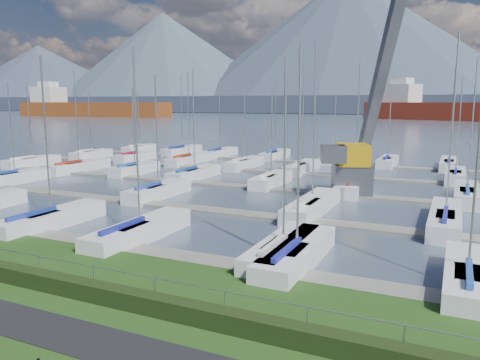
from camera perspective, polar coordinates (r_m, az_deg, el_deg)
The scene contains 11 objects.
path at distance 17.99m, azimuth -21.50°, elevation -16.80°, with size 160.00×2.00×0.04m, color black.
water at distance 274.29m, azimuth 22.54°, elevation 7.09°, with size 800.00×540.00×0.20m, color #465467.
hedge at distance 19.54m, azimuth -15.92°, elevation -13.24°, with size 80.00×0.70×0.70m, color black.
fence at distance 19.52m, azimuth -15.26°, elevation -10.56°, with size 0.04×0.04×80.00m, color gray.
foothill at distance 344.12m, azimuth 23.15°, elevation 8.47°, with size 900.00×80.00×12.00m, color #3B4456.
mountains at distance 420.35m, azimuth 24.92°, elevation 13.97°, with size 1190.00×360.00×115.00m.
docks at distance 42.43m, azimuth 7.98°, elevation -1.45°, with size 90.00×41.60×0.25m.
crane at distance 42.47m, azimuth 14.59°, elevation 5.89°, with size 7.53×12.99×22.35m.
cargo_ship_west at distance 274.19m, azimuth -18.09°, elevation 8.20°, with size 87.81×25.62×21.50m.
cargo_ship_mid at distance 227.33m, azimuth 25.66°, elevation 7.53°, with size 97.16×53.14×21.50m.
sailboat_fleet at distance 43.74m, azimuth 7.14°, elevation 6.33°, with size 75.15×50.08×13.43m.
Camera 1 is at (12.01, -13.90, 7.79)m, focal length 35.00 mm.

